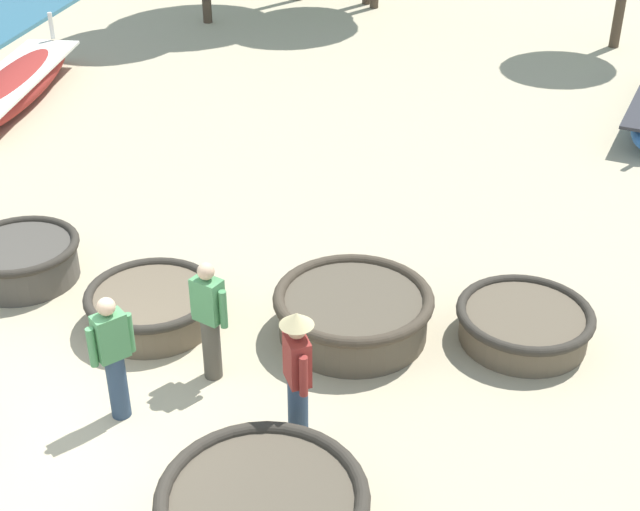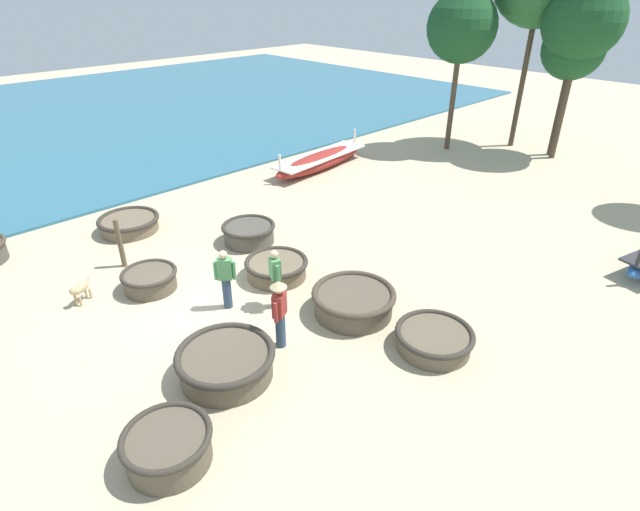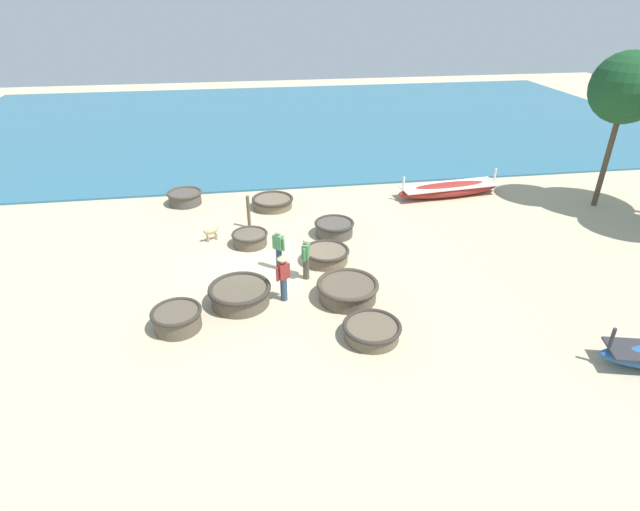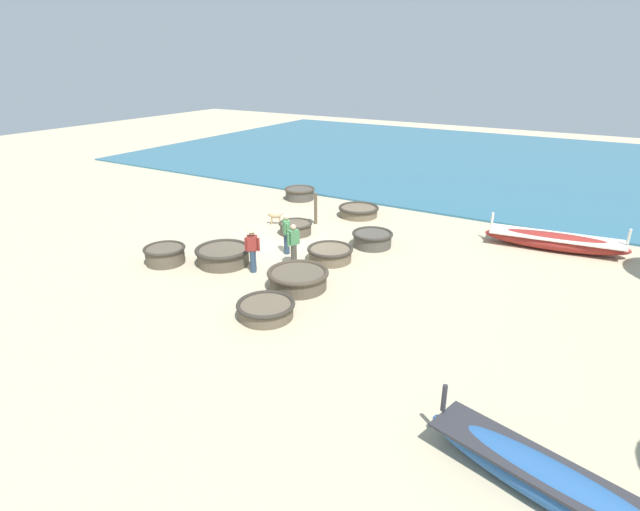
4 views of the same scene
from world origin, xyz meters
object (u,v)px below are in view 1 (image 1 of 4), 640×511
coracle_upturned (22,259)px  coracle_front_right (353,312)px  coracle_tilted (152,305)px  fisherman_hauling (209,318)px  fisherman_standing_right (297,370)px  long_boat_white_hull (14,86)px  fisherman_by_coracle (113,355)px  coracle_nearest (524,323)px

coracle_upturned → coracle_front_right: size_ratio=0.80×
coracle_tilted → fisherman_hauling: (1.08, -0.90, 0.55)m
coracle_tilted → fisherman_standing_right: bearing=-37.7°
long_boat_white_hull → fisherman_by_coracle: bearing=-56.4°
coracle_upturned → fisherman_by_coracle: (2.44, -2.47, 0.51)m
coracle_nearest → fisherman_by_coracle: (-4.44, -2.33, 0.58)m
coracle_nearest → coracle_upturned: size_ratio=1.06×
fisherman_by_coracle → fisherman_hauling: size_ratio=1.00×
coracle_front_right → coracle_upturned: bearing=174.9°
fisherman_hauling → coracle_upturned: bearing=153.9°
coracle_tilted → long_boat_white_hull: bearing=128.5°
fisherman_standing_right → fisherman_hauling: size_ratio=1.06×
coracle_tilted → long_boat_white_hull: size_ratio=0.32×
coracle_nearest → fisherman_by_coracle: fisherman_by_coracle is taller
long_boat_white_hull → fisherman_hauling: (6.64, -7.89, 0.49)m
long_boat_white_hull → fisherman_by_coracle: size_ratio=3.43×
coracle_nearest → coracle_front_right: 2.15m
coracle_front_right → long_boat_white_hull: bearing=140.5°
coracle_front_right → long_boat_white_hull: (-8.14, 6.72, 0.01)m
long_boat_white_hull → fisherman_standing_right: size_ratio=3.22×
fisherman_standing_right → coracle_nearest: bearing=44.4°
coracle_front_right → long_boat_white_hull: long_boat_white_hull is taller
coracle_nearest → long_boat_white_hull: size_ratio=0.32×
fisherman_standing_right → coracle_upturned: bearing=151.0°
coracle_upturned → long_boat_white_hull: long_boat_white_hull is taller
coracle_tilted → fisherman_standing_right: (2.32, -1.79, 0.67)m
coracle_tilted → coracle_front_right: size_ratio=0.84×
coracle_upturned → fisherman_by_coracle: size_ratio=1.04×
coracle_tilted → fisherman_standing_right: fisherman_standing_right is taller
fisherman_hauling → coracle_front_right: bearing=37.9°
long_boat_white_hull → fisherman_hauling: bearing=-49.9°
coracle_tilted → coracle_front_right: 2.59m
coracle_nearest → fisherman_by_coracle: 5.05m
coracle_nearest → coracle_front_right: coracle_front_right is taller
fisherman_by_coracle → fisherman_hauling: (0.81, 0.88, 0.00)m
coracle_nearest → fisherman_standing_right: 3.42m
coracle_nearest → coracle_tilted: 4.74m
fisherman_hauling → fisherman_by_coracle: bearing=-132.9°
coracle_nearest → fisherman_hauling: bearing=-158.2°
coracle_upturned → long_boat_white_hull: bearing=118.3°
coracle_upturned → coracle_front_right: 4.77m
coracle_nearest → long_boat_white_hull: 12.12m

